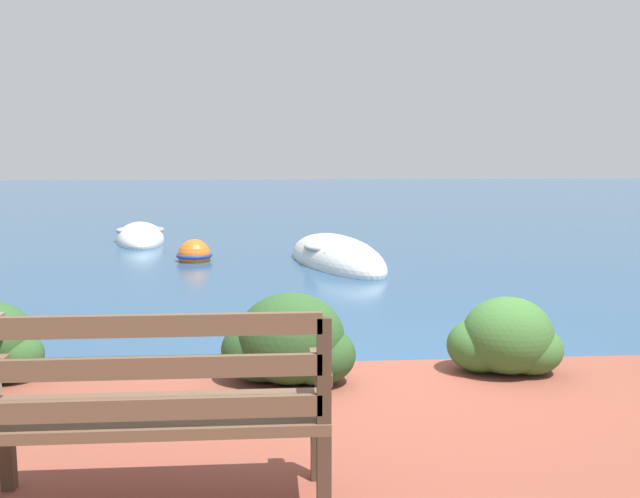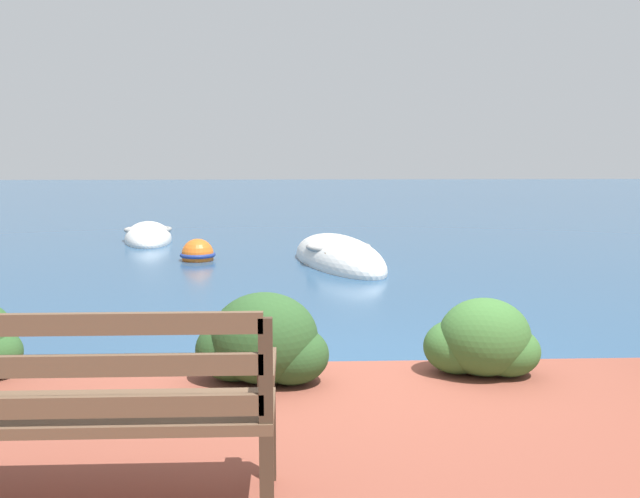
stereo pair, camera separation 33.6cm
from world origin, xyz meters
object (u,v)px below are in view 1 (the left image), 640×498
object	(u,v)px
park_bench	(154,406)
rowboat_mid	(140,239)
rowboat_nearest	(336,260)
mooring_buoy	(194,255)

from	to	relation	value
park_bench	rowboat_mid	xyz separation A→B (m)	(-2.04, 11.34, -0.65)
rowboat_mid	park_bench	bearing A→B (deg)	179.62
rowboat_nearest	rowboat_mid	bearing A→B (deg)	-148.67
rowboat_nearest	mooring_buoy	bearing A→B (deg)	-120.78
mooring_buoy	rowboat_nearest	bearing A→B (deg)	-13.45
park_bench	rowboat_nearest	bearing A→B (deg)	76.69
park_bench	rowboat_mid	distance (m)	11.54
park_bench	mooring_buoy	bearing A→B (deg)	92.37
rowboat_nearest	mooring_buoy	size ratio (longest dim) A/B	5.38
rowboat_mid	mooring_buoy	size ratio (longest dim) A/B	4.42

